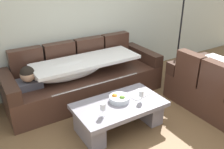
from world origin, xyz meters
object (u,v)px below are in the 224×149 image
object	(u,v)px
wine_glass_near_left	(103,107)
wine_glass_near_right	(141,94)
fruit_bowl	(119,98)
floor_lamp	(182,19)
coffee_table	(119,112)
open_magazine	(138,94)
couch_along_wall	(82,78)

from	to	relation	value
wine_glass_near_left	wine_glass_near_right	world-z (taller)	same
fruit_bowl	floor_lamp	xyz separation A→B (m)	(1.91, 0.82, 0.70)
wine_glass_near_right	floor_lamp	size ratio (longest dim) A/B	0.09
coffee_table	open_magazine	world-z (taller)	open_magazine
fruit_bowl	couch_along_wall	bearing A→B (deg)	94.44
fruit_bowl	floor_lamp	distance (m)	2.20
fruit_bowl	wine_glass_near_left	distance (m)	0.40
couch_along_wall	floor_lamp	bearing A→B (deg)	-4.89
coffee_table	wine_glass_near_right	world-z (taller)	wine_glass_near_right
wine_glass_near_left	wine_glass_near_right	size ratio (longest dim) A/B	1.00
wine_glass_near_left	floor_lamp	distance (m)	2.55
wine_glass_near_right	floor_lamp	bearing A→B (deg)	30.53
couch_along_wall	wine_glass_near_right	bearing A→B (deg)	-74.60
floor_lamp	couch_along_wall	bearing A→B (deg)	175.11
open_magazine	floor_lamp	world-z (taller)	floor_lamp
floor_lamp	open_magazine	bearing A→B (deg)	-152.78
wine_glass_near_left	floor_lamp	bearing A→B (deg)	23.77
couch_along_wall	wine_glass_near_left	world-z (taller)	couch_along_wall
couch_along_wall	wine_glass_near_right	world-z (taller)	couch_along_wall
couch_along_wall	open_magazine	bearing A→B (deg)	-68.28
couch_along_wall	coffee_table	bearing A→B (deg)	-87.47
wine_glass_near_right	open_magazine	distance (m)	0.21
wine_glass_near_right	open_magazine	world-z (taller)	wine_glass_near_right
couch_along_wall	floor_lamp	distance (m)	2.15
couch_along_wall	wine_glass_near_left	distance (m)	1.21
fruit_bowl	wine_glass_near_right	world-z (taller)	wine_glass_near_right
couch_along_wall	coffee_table	world-z (taller)	couch_along_wall
wine_glass_near_left	wine_glass_near_right	xyz separation A→B (m)	(0.59, 0.01, 0.00)
open_magazine	coffee_table	bearing A→B (deg)	177.97
fruit_bowl	wine_glass_near_right	bearing A→B (deg)	-34.04
wine_glass_near_left	open_magazine	distance (m)	0.70
couch_along_wall	coffee_table	distance (m)	1.05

